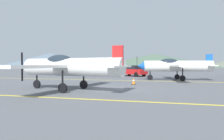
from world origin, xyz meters
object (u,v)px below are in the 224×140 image
Objects in this scene: car_sedan at (132,71)px; traffic_cone_front at (134,81)px; airplane_near at (67,66)px; airplane_mid at (175,66)px.

car_sedan is 12.66m from traffic_cone_front.
airplane_near is at bearing -126.55° from traffic_cone_front.
airplane_mid is at bearing -48.38° from car_sedan.
traffic_cone_front is (2.05, -12.48, -0.56)m from car_sedan.
car_sedan is (1.70, 17.54, -0.78)m from airplane_near.
car_sedan is at bearing 99.31° from traffic_cone_front.
traffic_cone_front is (3.75, 5.06, -1.33)m from airplane_near.
airplane_near is at bearing -124.03° from airplane_mid.
airplane_mid is at bearing 58.22° from traffic_cone_front.
car_sedan is (-5.76, 6.48, -0.78)m from airplane_mid.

